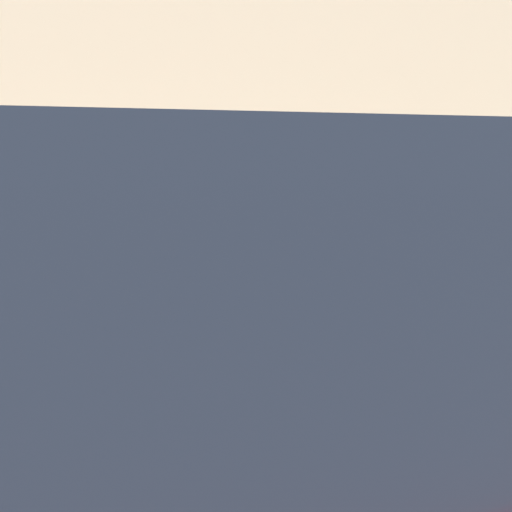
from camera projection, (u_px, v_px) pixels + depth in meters
sidewalk at (168, 408)px, 4.59m from camera, size 24.00×2.80×0.11m
parking_meter at (256, 260)px, 3.37m from camera, size 0.18×0.13×1.55m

